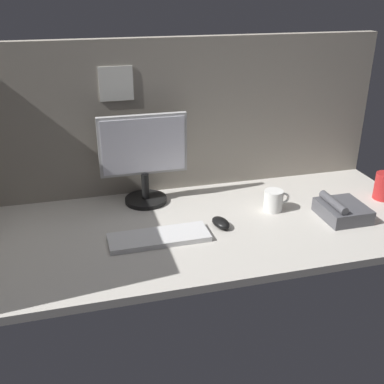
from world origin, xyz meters
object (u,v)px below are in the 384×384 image
mouse (221,223)px  desk_phone (342,210)px  monitor (144,156)px  keyboard (159,237)px  mug_ceramic_white (274,200)px

mouse → desk_phone: bearing=-18.6°
monitor → mouse: bearing=-51.2°
monitor → keyboard: (-0.76, -33.94, -19.60)cm
mouse → mug_ceramic_white: bearing=4.9°
mouse → desk_phone: (49.23, -4.90, 1.49)cm
mug_ceramic_white → monitor: bearing=156.2°
keyboard → mug_ceramic_white: mug_ceramic_white is taller
keyboard → mouse: (25.03, 3.76, 0.70)cm
monitor → mug_ceramic_white: size_ratio=3.43×
keyboard → desk_phone: desk_phone is taller
mug_ceramic_white → desk_phone: (23.69, -13.12, -1.21)cm
mouse → monitor: bearing=115.9°
keyboard → desk_phone: (74.25, -1.14, 2.19)cm
mug_ceramic_white → desk_phone: bearing=-29.0°
monitor → mug_ceramic_white: bearing=-23.8°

